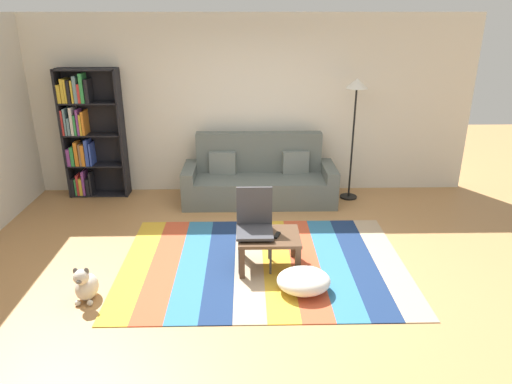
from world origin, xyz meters
The scene contains 11 objects.
ground_plane centered at (0.00, 0.00, 0.00)m, with size 14.00×14.00×0.00m, color #B27F4C.
back_wall centered at (0.00, 2.55, 1.35)m, with size 6.80×0.10×2.70m, color silver.
rug centered at (0.10, 0.07, 0.01)m, with size 3.22×2.27×0.01m.
couch centered at (0.11, 2.02, 0.34)m, with size 2.26×0.80×1.00m.
bookshelf centered at (-2.50, 2.31, 0.99)m, with size 0.90×0.28×1.95m.
coffee_table centered at (0.16, 0.00, 0.33)m, with size 0.68×0.55×0.39m.
pouf centered at (0.49, -0.51, 0.13)m, with size 0.55×0.48×0.24m, color white.
dog centered at (-1.70, -0.60, 0.16)m, with size 0.22×0.35×0.40m.
standing_lamp centered at (1.50, 2.09, 1.52)m, with size 0.32×0.32×1.82m.
tv_remote centered at (0.24, -0.03, 0.41)m, with size 0.04×0.15×0.02m, color black.
folding_chair centered at (0.00, 0.09, 0.53)m, with size 0.40×0.40×0.90m.
Camera 1 is at (-0.09, -4.63, 2.71)m, focal length 32.76 mm.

